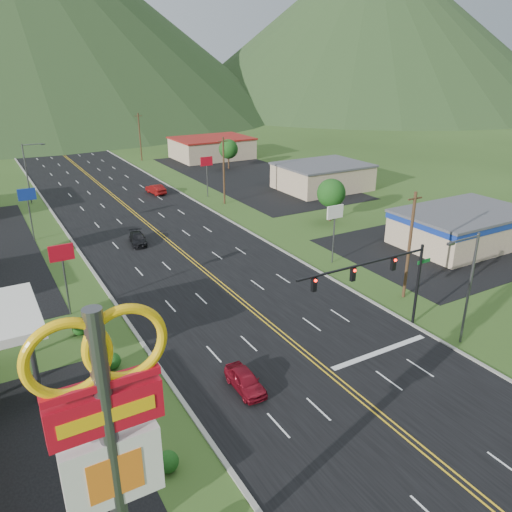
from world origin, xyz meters
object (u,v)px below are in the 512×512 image
pylon_sign (110,440)px  streetlight_east (468,282)px  car_red_near (245,381)px  car_red_far (156,189)px  traffic_signal (383,274)px  car_dark_mid (138,239)px  streetlight_west (28,169)px

pylon_sign → streetlight_east: bearing=15.8°
car_red_near → car_red_far: (12.42, 52.76, 0.10)m
pylon_sign → traffic_signal: size_ratio=1.07×
car_red_far → car_red_near: bearing=70.0°
pylon_sign → car_dark_mid: (13.54, 42.19, -8.67)m
streetlight_east → car_dark_mid: bearing=113.2°
car_dark_mid → car_red_far: 23.84m
car_red_near → car_red_far: bearing=78.0°
pylon_sign → car_red_near: bearing=45.3°
car_dark_mid → car_red_far: (9.88, 21.69, 0.15)m
streetlight_east → car_dark_mid: streetlight_east is taller
traffic_signal → streetlight_east: (4.70, -4.00, -0.15)m
car_dark_mid → car_red_near: bearing=-85.3°
streetlight_west → car_red_near: bearing=-84.3°
pylon_sign → car_dark_mid: size_ratio=3.25×
traffic_signal → streetlight_east: 6.17m
traffic_signal → car_dark_mid: size_ratio=3.04×
streetlight_east → car_red_near: (-17.18, 3.12, -4.51)m
streetlight_west → traffic_signal: bearing=-72.0°
car_dark_mid → traffic_signal: bearing=-62.4°
traffic_signal → car_red_near: size_ratio=3.32×
car_red_near → traffic_signal: bearing=5.3°
streetlight_east → car_red_far: bearing=94.9°
streetlight_east → traffic_signal: bearing=139.6°
streetlight_east → car_red_far: streetlight_east is taller
streetlight_west → car_dark_mid: size_ratio=2.09×
car_red_near → car_red_far: 54.20m
streetlight_east → streetlight_west: same height
streetlight_east → streetlight_west: 64.21m
streetlight_east → streetlight_west: bearing=110.9°
streetlight_west → car_dark_mid: bearing=-72.3°
traffic_signal → car_dark_mid: 32.14m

